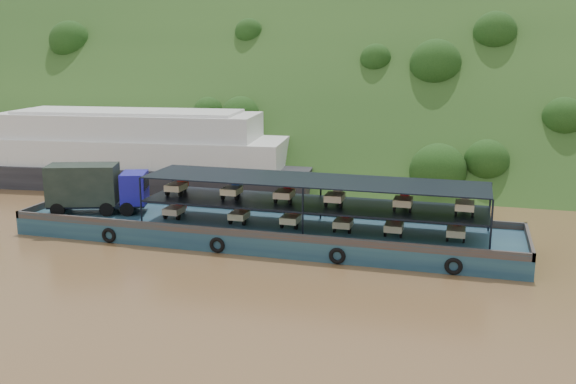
# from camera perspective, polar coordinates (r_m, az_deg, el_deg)

# --- Properties ---
(ground) EXTENTS (160.00, 160.00, 0.00)m
(ground) POSITION_cam_1_polar(r_m,az_deg,el_deg) (42.74, 1.47, -5.21)
(ground) COLOR brown
(ground) RESTS_ON ground
(hillside) EXTENTS (140.00, 39.60, 39.60)m
(hillside) POSITION_cam_1_polar(r_m,az_deg,el_deg) (77.17, 8.26, 2.79)
(hillside) COLOR #1E3C15
(hillside) RESTS_ON ground
(cargo_barge) EXTENTS (35.00, 7.18, 4.81)m
(cargo_barge) POSITION_cam_1_polar(r_m,az_deg,el_deg) (44.94, -3.86, -2.74)
(cargo_barge) COLOR #132C44
(cargo_barge) RESTS_ON ground
(passenger_ferry) EXTENTS (36.56, 12.92, 7.25)m
(passenger_ferry) POSITION_cam_1_polar(r_m,az_deg,el_deg) (64.61, -13.79, 3.45)
(passenger_ferry) COLOR black
(passenger_ferry) RESTS_ON ground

